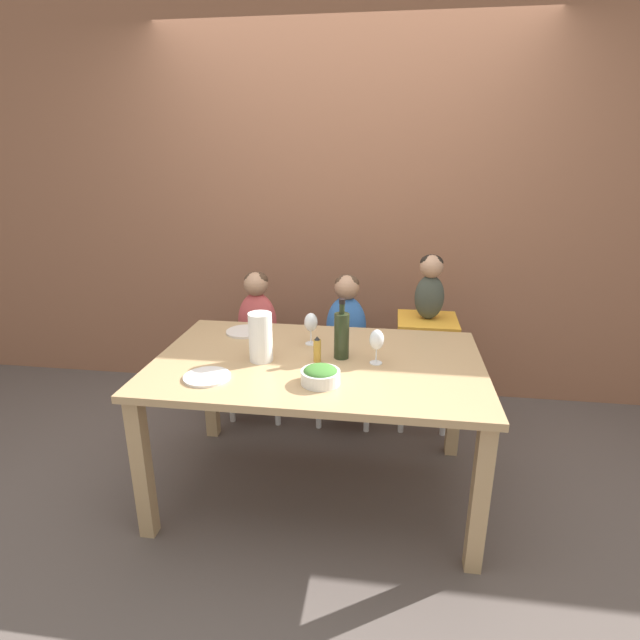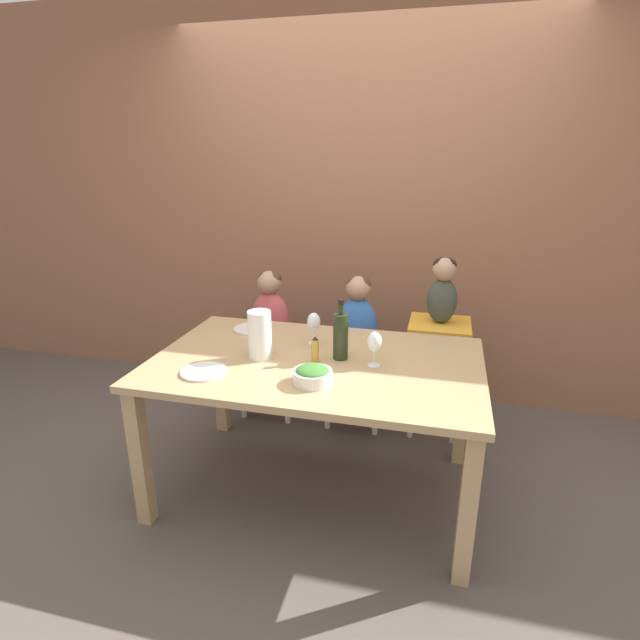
% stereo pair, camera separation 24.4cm
% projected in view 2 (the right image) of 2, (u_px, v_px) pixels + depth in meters
% --- Properties ---
extents(ground_plane, '(14.00, 14.00, 0.00)m').
position_uv_depth(ground_plane, '(317.00, 487.00, 2.67)').
color(ground_plane, '#564C47').
extents(wall_back, '(10.00, 0.06, 2.70)m').
position_uv_depth(wall_back, '(363.00, 206.00, 3.39)').
color(wall_back, '#8E5B42').
rests_on(wall_back, ground_plane).
extents(dining_table, '(1.59, 1.00, 0.74)m').
position_uv_depth(dining_table, '(316.00, 377.00, 2.46)').
color(dining_table, tan).
rests_on(dining_table, ground_plane).
extents(chair_far_left, '(0.43, 0.41, 0.45)m').
position_uv_depth(chair_far_left, '(272.00, 357.00, 3.36)').
color(chair_far_left, silver).
rests_on(chair_far_left, ground_plane).
extents(chair_far_center, '(0.43, 0.41, 0.45)m').
position_uv_depth(chair_far_center, '(356.00, 366.00, 3.23)').
color(chair_far_center, silver).
rests_on(chair_far_center, ground_plane).
extents(chair_right_highchair, '(0.36, 0.35, 0.73)m').
position_uv_depth(chair_right_highchair, '(438.00, 346.00, 3.05)').
color(chair_right_highchair, silver).
rests_on(chair_right_highchair, ground_plane).
extents(person_child_left, '(0.25, 0.18, 0.53)m').
position_uv_depth(person_child_left, '(270.00, 310.00, 3.26)').
color(person_child_left, '#C64C4C').
rests_on(person_child_left, chair_far_left).
extents(person_child_center, '(0.25, 0.18, 0.53)m').
position_uv_depth(person_child_center, '(358.00, 317.00, 3.12)').
color(person_child_center, '#3366B2').
rests_on(person_child_center, chair_far_center).
extents(person_baby_right, '(0.18, 0.14, 0.40)m').
position_uv_depth(person_baby_right, '(443.00, 287.00, 2.93)').
color(person_baby_right, '#3D4238').
rests_on(person_baby_right, chair_right_highchair).
extents(wine_bottle, '(0.07, 0.07, 0.30)m').
position_uv_depth(wine_bottle, '(341.00, 335.00, 2.41)').
color(wine_bottle, '#232D19').
rests_on(wine_bottle, dining_table).
extents(paper_towel_roll, '(0.11, 0.11, 0.24)m').
position_uv_depth(paper_towel_roll, '(260.00, 335.00, 2.41)').
color(paper_towel_roll, white).
rests_on(paper_towel_roll, dining_table).
extents(wine_glass_near, '(0.07, 0.07, 0.17)m').
position_uv_depth(wine_glass_near, '(374.00, 343.00, 2.32)').
color(wine_glass_near, white).
rests_on(wine_glass_near, dining_table).
extents(wine_glass_far, '(0.07, 0.07, 0.17)m').
position_uv_depth(wine_glass_far, '(314.00, 323.00, 2.60)').
color(wine_glass_far, white).
rests_on(wine_glass_far, dining_table).
extents(salad_bowl_large, '(0.17, 0.17, 0.08)m').
position_uv_depth(salad_bowl_large, '(312.00, 375.00, 2.17)').
color(salad_bowl_large, white).
rests_on(salad_bowl_large, dining_table).
extents(dinner_plate_front_left, '(0.21, 0.21, 0.01)m').
position_uv_depth(dinner_plate_front_left, '(204.00, 372.00, 2.28)').
color(dinner_plate_front_left, silver).
rests_on(dinner_plate_front_left, dining_table).
extents(dinner_plate_back_left, '(0.21, 0.21, 0.01)m').
position_uv_depth(dinner_plate_back_left, '(252.00, 329.00, 2.83)').
color(dinner_plate_back_left, silver).
rests_on(dinner_plate_back_left, dining_table).
extents(condiment_bottle_hot_sauce, '(0.04, 0.04, 0.13)m').
position_uv_depth(condiment_bottle_hot_sauce, '(316.00, 349.00, 2.39)').
color(condiment_bottle_hot_sauce, '#BC8E33').
rests_on(condiment_bottle_hot_sauce, dining_table).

